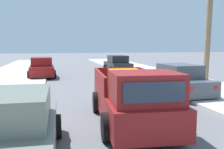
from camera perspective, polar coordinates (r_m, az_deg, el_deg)
sidewalk_right at (r=15.44m, az=19.12°, el=-2.79°), size 4.99×60.00×0.12m
curb_left at (r=13.27m, az=-21.28°, el=-4.41°), size 0.16×60.00×0.10m
curb_right at (r=14.89m, az=15.53°, el=-3.04°), size 0.16×60.00×0.10m
pickup_truck at (r=8.03m, az=4.55°, el=-5.45°), size 2.49×5.34×1.80m
car_left_near at (r=20.58m, az=-15.51°, el=1.43°), size 2.16×4.32×1.54m
car_right_near at (r=23.58m, az=1.24°, el=2.30°), size 2.07×4.28×1.54m
car_left_mid at (r=13.20m, az=14.65°, el=-1.32°), size 2.19×4.33×1.54m
car_right_mid at (r=5.80m, az=-21.53°, el=-11.62°), size 2.09×4.29×1.54m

